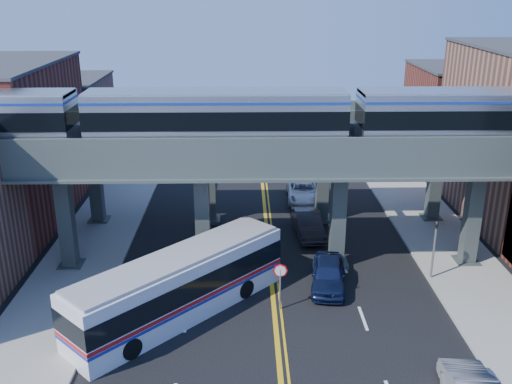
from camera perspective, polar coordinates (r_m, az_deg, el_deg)
ground at (r=28.07m, az=2.14°, el=-14.80°), size 120.00×120.00×0.00m
sidewalk_west at (r=38.01m, az=-16.41°, el=-5.70°), size 5.00×70.00×0.16m
sidewalk_east at (r=38.89m, az=18.54°, el=-5.34°), size 5.00×70.00×0.16m
building_west_b at (r=43.87m, az=-24.02°, el=4.33°), size 8.00×14.00×11.00m
building_west_c at (r=56.05m, az=-18.92°, el=6.47°), size 8.00×10.00×8.00m
building_east_c at (r=56.91m, az=19.59°, el=7.11°), size 8.00×10.00×9.00m
elevated_viaduct_near at (r=32.50m, az=1.51°, el=2.88°), size 52.00×3.60×7.40m
elevated_viaduct_far at (r=39.24m, az=1.05°, el=5.87°), size 52.00×3.60×7.40m
transit_train at (r=31.82m, az=-3.95°, el=7.47°), size 44.47×2.79×3.24m
stop_sign at (r=29.72m, az=2.44°, el=-8.70°), size 0.76×0.09×2.63m
traffic_signal at (r=33.83m, az=17.42°, el=-4.93°), size 0.15×0.18×4.10m
transit_bus at (r=29.58m, az=-7.60°, el=-9.28°), size 10.64×10.80×3.20m
car_lane_a at (r=32.49m, az=7.23°, el=-8.14°), size 2.47×4.86×1.58m
car_lane_b at (r=38.85m, az=5.23°, el=-3.22°), size 2.01×4.87×1.57m
car_lane_c at (r=45.14m, az=4.73°, el=0.09°), size 2.62×5.38×1.47m
car_lane_d at (r=52.22m, az=5.74°, el=2.94°), size 2.92×6.02×1.69m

